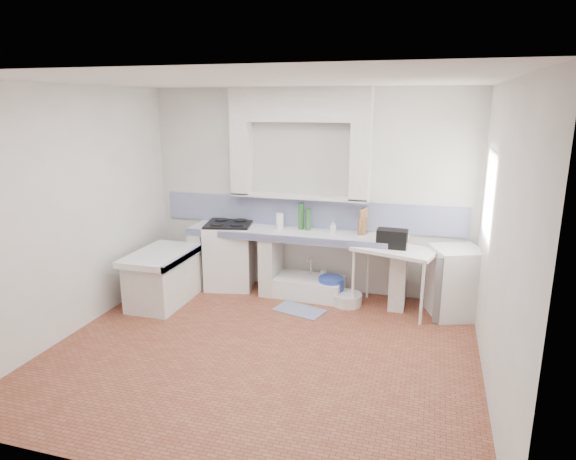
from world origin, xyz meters
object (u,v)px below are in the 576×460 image
(fridge, at_px, (455,282))
(stove, at_px, (230,256))
(side_table, at_px, (393,280))
(sink, at_px, (308,287))

(fridge, bearing_deg, stove, 156.00)
(stove, bearing_deg, side_table, -17.09)
(sink, distance_m, fridge, 1.95)
(stove, relative_size, side_table, 0.92)
(sink, bearing_deg, fridge, -0.57)
(stove, relative_size, fridge, 1.05)
(stove, bearing_deg, sink, -13.84)
(stove, height_order, fridge, stove)
(side_table, bearing_deg, stove, -168.88)
(fridge, bearing_deg, side_table, 164.11)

